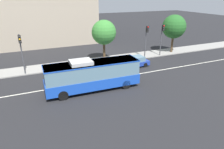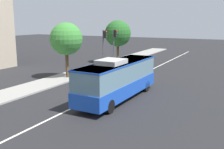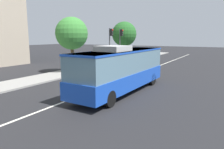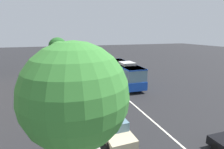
# 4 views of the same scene
# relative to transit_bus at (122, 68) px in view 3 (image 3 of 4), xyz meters

# --- Properties ---
(ground_plane) EXTENTS (160.00, 160.00, 0.00)m
(ground_plane) POSITION_rel_transit_bus_xyz_m (0.11, 2.00, -1.81)
(ground_plane) COLOR black
(sidewalk_kerb) EXTENTS (80.00, 3.38, 0.14)m
(sidewalk_kerb) POSITION_rel_transit_bus_xyz_m (0.11, 8.99, -1.74)
(sidewalk_kerb) COLOR gray
(sidewalk_kerb) RESTS_ON ground_plane
(lane_centre_line) EXTENTS (76.00, 0.16, 0.01)m
(lane_centre_line) POSITION_rel_transit_bus_xyz_m (0.11, 2.00, -1.80)
(lane_centre_line) COLOR silver
(lane_centre_line) RESTS_ON ground_plane
(transit_bus) EXTENTS (10.07, 2.79, 3.46)m
(transit_bus) POSITION_rel_transit_bus_xyz_m (0.00, 0.00, 0.00)
(transit_bus) COLOR #1947B7
(transit_bus) RESTS_ON ground_plane
(sedan_blue) EXTENTS (4.54, 1.89, 1.46)m
(sedan_blue) POSITION_rel_transit_bus_xyz_m (7.63, 4.69, -1.09)
(sedan_blue) COLOR #1E3899
(sedan_blue) RESTS_ON ground_plane
(traffic_light_near_corner) EXTENTS (0.32, 0.62, 5.20)m
(traffic_light_near_corner) POSITION_rel_transit_bus_xyz_m (14.25, 7.50, 1.75)
(traffic_light_near_corner) COLOR #47474C
(traffic_light_near_corner) RESTS_ON ground_plane
(traffic_light_far_corner) EXTENTS (0.34, 0.62, 5.20)m
(traffic_light_far_corner) POSITION_rel_transit_bus_xyz_m (11.35, 7.55, 1.75)
(traffic_light_far_corner) COLOR #47474C
(traffic_light_far_corner) RESTS_ON ground_plane
(street_tree_kerbside_left) EXTENTS (3.57, 3.57, 6.22)m
(street_tree_kerbside_left) POSITION_rel_transit_bus_xyz_m (4.72, 8.64, 2.59)
(street_tree_kerbside_left) COLOR #4C3823
(street_tree_kerbside_left) RESTS_ON ground_plane
(street_tree_kerbside_centre) EXTENTS (3.93, 3.93, 6.47)m
(street_tree_kerbside_centre) POSITION_rel_transit_bus_xyz_m (17.29, 8.48, 2.68)
(street_tree_kerbside_centre) COLOR #4C3823
(street_tree_kerbside_centre) RESTS_ON ground_plane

